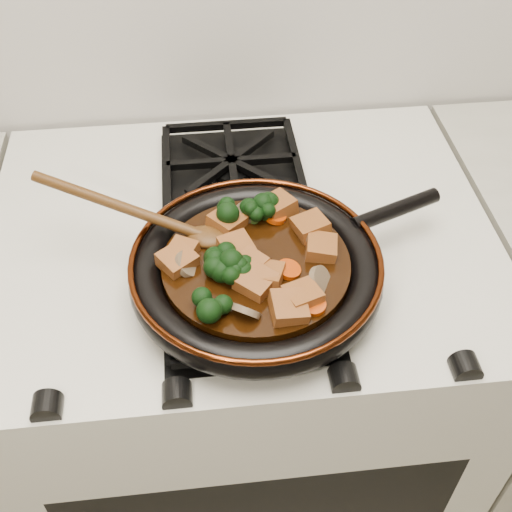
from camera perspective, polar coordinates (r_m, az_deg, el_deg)
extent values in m
cube|color=beige|center=(1.31, -1.09, -12.19)|extent=(0.76, 0.60, 0.90)
cylinder|color=black|center=(0.85, 0.00, -1.75)|extent=(0.31, 0.31, 0.01)
torus|color=black|center=(0.84, 0.00, -1.33)|extent=(0.33, 0.33, 0.04)
torus|color=#4F1F0B|center=(0.83, 0.00, -0.34)|extent=(0.33, 0.33, 0.01)
cylinder|color=black|center=(0.93, 12.31, 4.04)|extent=(0.14, 0.07, 0.02)
cylinder|color=black|center=(0.84, 0.00, -1.01)|extent=(0.25, 0.25, 0.02)
cube|color=brown|center=(0.84, -6.55, 0.41)|extent=(0.05, 0.05, 0.02)
cube|color=brown|center=(0.87, 4.88, 2.58)|extent=(0.06, 0.05, 0.03)
cube|color=brown|center=(0.83, -7.00, -0.40)|extent=(0.06, 0.06, 0.03)
cube|color=brown|center=(0.84, 5.82, 0.71)|extent=(0.05, 0.05, 0.03)
cube|color=brown|center=(0.82, -0.52, -0.79)|extent=(0.05, 0.05, 0.03)
cube|color=brown|center=(0.87, -2.60, 3.01)|extent=(0.06, 0.06, 0.03)
cube|color=brown|center=(0.90, 1.92, 4.43)|extent=(0.06, 0.06, 0.03)
cube|color=brown|center=(0.77, 2.93, -4.65)|extent=(0.05, 0.05, 0.03)
cube|color=brown|center=(0.84, -1.77, 0.71)|extent=(0.05, 0.05, 0.03)
cube|color=brown|center=(0.78, 4.16, -3.63)|extent=(0.05, 0.05, 0.03)
cube|color=brown|center=(0.80, -0.03, -2.34)|extent=(0.06, 0.06, 0.03)
cube|color=brown|center=(0.80, 1.13, -1.77)|extent=(0.05, 0.05, 0.03)
cylinder|color=#B43505|center=(0.89, 1.72, 3.52)|extent=(0.03, 0.03, 0.01)
cylinder|color=#B43505|center=(0.85, -1.47, 0.97)|extent=(0.03, 0.03, 0.02)
cylinder|color=#B43505|center=(0.82, 2.91, -1.21)|extent=(0.03, 0.03, 0.02)
cylinder|color=#B43505|center=(0.78, 5.17, -4.39)|extent=(0.03, 0.03, 0.01)
cylinder|color=brown|center=(0.80, 5.74, -2.17)|extent=(0.04, 0.05, 0.04)
cylinder|color=brown|center=(0.77, -0.89, -4.92)|extent=(0.05, 0.04, 0.03)
cylinder|color=brown|center=(0.89, -0.83, 3.87)|extent=(0.04, 0.04, 0.03)
cylinder|color=brown|center=(0.86, 5.34, 1.70)|extent=(0.04, 0.04, 0.02)
cylinder|color=brown|center=(0.82, -6.17, -0.73)|extent=(0.04, 0.04, 0.03)
ellipsoid|color=#4A2B0F|center=(0.86, -4.39, 1.70)|extent=(0.07, 0.06, 0.02)
cylinder|color=#4A2B0F|center=(0.88, -11.98, 4.35)|extent=(0.02, 0.02, 0.25)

